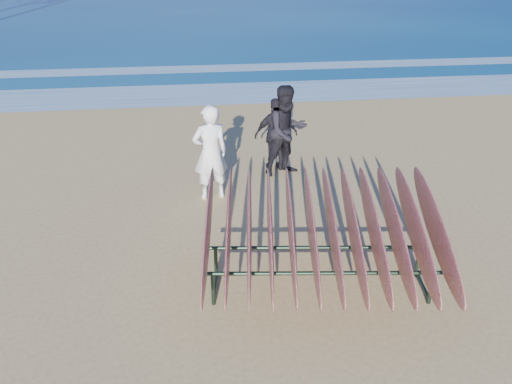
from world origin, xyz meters
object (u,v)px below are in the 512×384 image
Objects in this scene: surfboard_rack at (322,231)px; person_dark_a at (287,131)px; person_white at (210,153)px; person_dark_b at (276,135)px.

person_dark_a reaches higher than surfboard_rack.
person_white is 1.87m from person_dark_a.
person_dark_b is (1.43, 1.20, -0.13)m from person_white.
person_dark_a is at bearing 93.21° from surfboard_rack.
person_white reaches higher than surfboard_rack.
surfboard_rack is 2.21× the size of person_dark_b.
person_dark_a reaches higher than person_white.
surfboard_rack is 1.83× the size of person_dark_a.
surfboard_rack is 4.39m from person_dark_b.
person_dark_a is 1.21× the size of person_dark_b.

